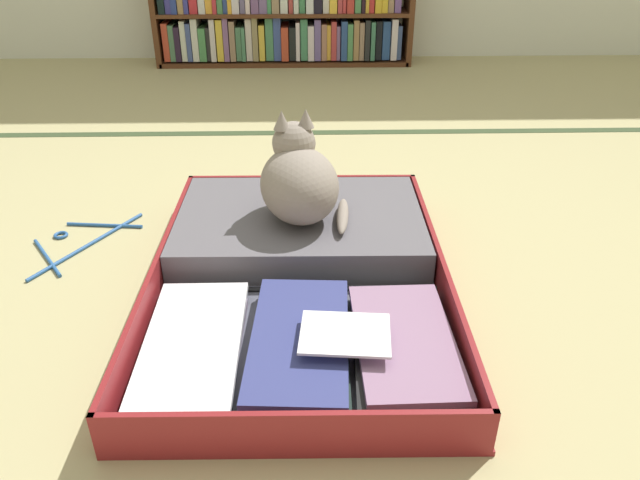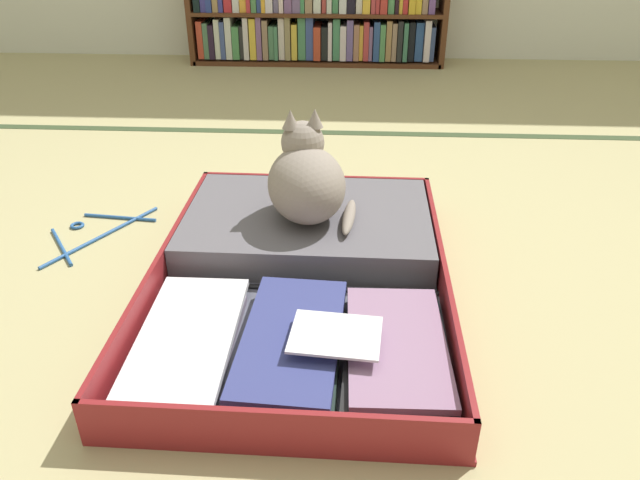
# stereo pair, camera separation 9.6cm
# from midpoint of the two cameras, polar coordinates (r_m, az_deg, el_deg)

# --- Properties ---
(ground_plane) EXTENTS (10.00, 10.00, 0.00)m
(ground_plane) POSITION_cam_midpoint_polar(r_m,az_deg,el_deg) (1.59, -3.57, -3.46)
(ground_plane) COLOR tan
(tatami_border) EXTENTS (4.80, 0.05, 0.00)m
(tatami_border) POSITION_cam_midpoint_polar(r_m,az_deg,el_deg) (2.56, -2.86, 10.03)
(tatami_border) COLOR #36462A
(tatami_border) RESTS_ON ground_plane
(open_suitcase) EXTENTS (0.71, 1.00, 0.11)m
(open_suitcase) POSITION_cam_midpoint_polar(r_m,az_deg,el_deg) (1.55, -3.45, -2.36)
(open_suitcase) COLOR maroon
(open_suitcase) RESTS_ON ground_plane
(black_cat) EXTENTS (0.27, 0.30, 0.29)m
(black_cat) POSITION_cam_midpoint_polar(r_m,az_deg,el_deg) (1.61, -3.74, 5.55)
(black_cat) COLOR gray
(black_cat) RESTS_ON open_suitcase
(clothes_hanger) EXTENTS (0.29, 0.37, 0.01)m
(clothes_hanger) POSITION_cam_midpoint_polar(r_m,az_deg,el_deg) (1.88, -23.01, -0.16)
(clothes_hanger) COLOR #29599B
(clothes_hanger) RESTS_ON ground_plane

